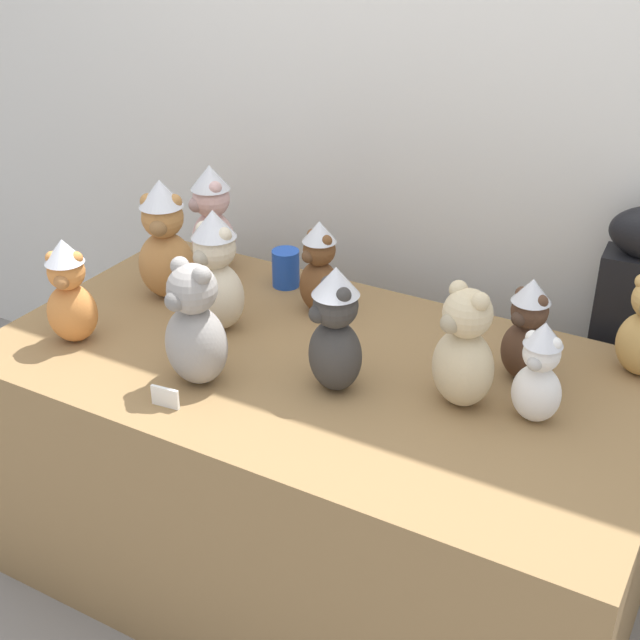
% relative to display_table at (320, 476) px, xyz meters
% --- Properties ---
extents(ground_plane, '(10.00, 10.00, 0.00)m').
position_rel_display_table_xyz_m(ground_plane, '(0.00, -0.25, -0.36)').
color(ground_plane, gray).
extents(wall_back, '(7.00, 0.08, 2.60)m').
position_rel_display_table_xyz_m(wall_back, '(0.00, 0.70, 0.94)').
color(wall_back, silver).
rests_on(wall_back, ground_plane).
extents(display_table, '(1.66, 0.90, 0.72)m').
position_rel_display_table_xyz_m(display_table, '(0.00, 0.00, 0.00)').
color(display_table, olive).
rests_on(display_table, ground_plane).
extents(instrument_case, '(0.29, 0.14, 1.06)m').
position_rel_display_table_xyz_m(instrument_case, '(0.68, 0.58, 0.18)').
color(instrument_case, black).
rests_on(instrument_case, ground_plane).
extents(teddy_bear_caramel, '(0.20, 0.19, 0.35)m').
position_rel_display_table_xyz_m(teddy_bear_caramel, '(-0.56, 0.11, 0.53)').
color(teddy_bear_caramel, '#B27A42').
rests_on(teddy_bear_caramel, display_table).
extents(teddy_bear_cream, '(0.17, 0.15, 0.33)m').
position_rel_display_table_xyz_m(teddy_bear_cream, '(-0.33, 0.03, 0.52)').
color(teddy_bear_cream, beige).
rests_on(teddy_bear_cream, display_table).
extents(teddy_bear_chestnut, '(0.15, 0.14, 0.27)m').
position_rel_display_table_xyz_m(teddy_bear_chestnut, '(-0.14, 0.24, 0.49)').
color(teddy_bear_chestnut, brown).
rests_on(teddy_bear_chestnut, display_table).
extents(teddy_bear_sand, '(0.19, 0.18, 0.30)m').
position_rel_display_table_xyz_m(teddy_bear_sand, '(0.37, 0.00, 0.50)').
color(teddy_bear_sand, '#CCB78E').
rests_on(teddy_bear_sand, display_table).
extents(teddy_bear_ginger, '(0.16, 0.16, 0.28)m').
position_rel_display_table_xyz_m(teddy_bear_ginger, '(-0.61, -0.21, 0.50)').
color(teddy_bear_ginger, '#D17F3D').
rests_on(teddy_bear_ginger, display_table).
extents(teddy_bear_snow, '(0.12, 0.11, 0.25)m').
position_rel_display_table_xyz_m(teddy_bear_snow, '(0.54, 0.02, 0.48)').
color(teddy_bear_snow, white).
rests_on(teddy_bear_snow, display_table).
extents(teddy_bear_charcoal, '(0.19, 0.18, 0.31)m').
position_rel_display_table_xyz_m(teddy_bear_charcoal, '(0.09, -0.08, 0.51)').
color(teddy_bear_charcoal, '#383533').
rests_on(teddy_bear_charcoal, display_table).
extents(teddy_bear_ash, '(0.19, 0.17, 0.31)m').
position_rel_display_table_xyz_m(teddy_bear_ash, '(-0.21, -0.22, 0.50)').
color(teddy_bear_ash, gray).
rests_on(teddy_bear_ash, display_table).
extents(teddy_bear_cocoa, '(0.15, 0.14, 0.26)m').
position_rel_display_table_xyz_m(teddy_bear_cocoa, '(0.46, 0.18, 0.49)').
color(teddy_bear_cocoa, '#4C3323').
rests_on(teddy_bear_cocoa, display_table).
extents(teddy_bear_blush, '(0.19, 0.19, 0.33)m').
position_rel_display_table_xyz_m(teddy_bear_blush, '(-0.54, 0.32, 0.52)').
color(teddy_bear_blush, beige).
rests_on(teddy_bear_blush, display_table).
extents(party_cup_blue, '(0.08, 0.08, 0.11)m').
position_rel_display_table_xyz_m(party_cup_blue, '(-0.30, 0.33, 0.41)').
color(party_cup_blue, blue).
rests_on(party_cup_blue, display_table).
extents(name_card_front_left, '(0.07, 0.02, 0.05)m').
position_rel_display_table_xyz_m(name_card_front_left, '(-0.21, -0.34, 0.38)').
color(name_card_front_left, white).
rests_on(name_card_front_left, display_table).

